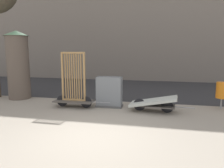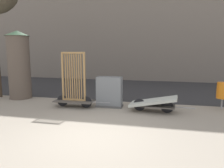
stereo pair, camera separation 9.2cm
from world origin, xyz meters
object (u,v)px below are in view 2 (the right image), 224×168
Objects in this scene: utility_cabinet at (109,93)px; advertising_column at (19,64)px; bike_cart_with_mattress at (153,103)px; trash_bin at (223,91)px; bike_cart_with_bedframe at (74,89)px.

advertising_column is (-4.60, 0.64, 1.06)m from utility_cabinet.
bike_cart_with_mattress is 2.26× the size of trash_bin.
trash_bin is at bearing 10.05° from bike_cart_with_bedframe.
bike_cart_with_mattress is at bearing 0.26° from bike_cart_with_bedframe.
bike_cart_with_bedframe is at bearing -170.21° from trash_bin.
trash_bin is at bearing 8.26° from utility_cabinet.
utility_cabinet is at bearing -171.74° from trash_bin.
advertising_column is at bearing 162.83° from bike_cart_with_bedframe.
advertising_column is (-9.04, -0.00, 0.89)m from trash_bin.
utility_cabinet reaches higher than trash_bin.
bike_cart_with_mattress is 6.60m from advertising_column.
bike_cart_with_bedframe is 0.72× the size of advertising_column.
utility_cabinet is (1.40, 0.36, -0.15)m from bike_cart_with_bedframe.
advertising_column reaches higher than bike_cart_with_bedframe.
bike_cart_with_mattress is at bearing -8.95° from advertising_column.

